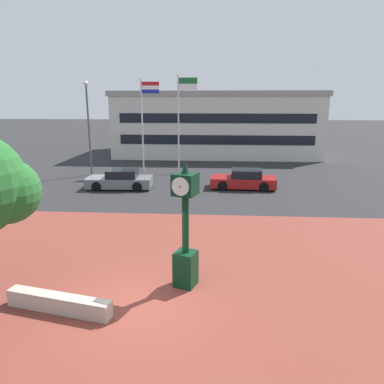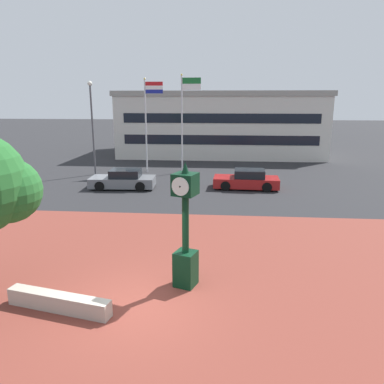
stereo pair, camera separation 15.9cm
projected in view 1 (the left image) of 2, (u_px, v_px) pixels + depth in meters
name	position (u px, v px, depth m)	size (l,w,h in m)	color
ground_plane	(138.00, 306.00, 10.88)	(200.00, 200.00, 0.00)	#262628
plaza_brick_paving	(152.00, 269.00, 13.26)	(44.00, 12.93, 0.01)	brown
planter_wall	(59.00, 303.00, 10.54)	(3.20, 0.40, 0.50)	#ADA393
street_clock	(185.00, 233.00, 11.67)	(0.85, 0.87, 4.04)	black
car_street_near	(120.00, 180.00, 25.02)	(4.36, 2.12, 1.28)	slate
car_street_mid	(244.00, 180.00, 25.07)	(4.38, 2.09, 1.28)	maroon
flagpole_primary	(144.00, 118.00, 29.71)	(1.49, 0.14, 7.43)	silver
flagpole_secondary	(181.00, 116.00, 29.47)	(1.56, 0.14, 7.72)	silver
civic_building	(217.00, 123.00, 40.69)	(21.07, 11.17, 6.60)	beige
street_lamp_post	(88.00, 119.00, 28.56)	(0.36, 0.36, 7.16)	#4C4C51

